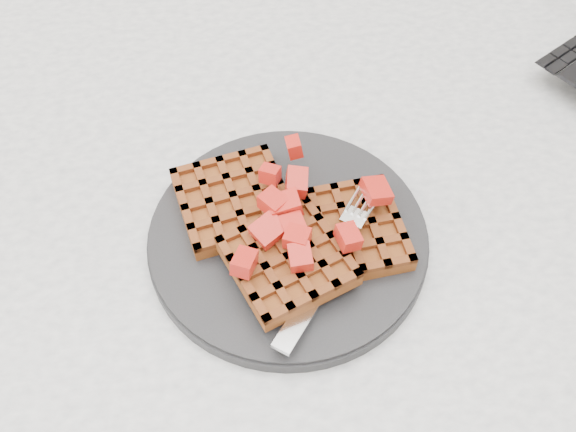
{
  "coord_description": "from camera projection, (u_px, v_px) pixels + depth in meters",
  "views": [
    {
      "loc": [
        -0.09,
        -0.32,
        1.23
      ],
      "look_at": [
        -0.05,
        -0.0,
        0.79
      ],
      "focal_mm": 40.0,
      "sensor_mm": 36.0,
      "label": 1
    }
  ],
  "objects": [
    {
      "name": "plate",
      "position": [
        288.0,
        237.0,
        0.57
      ],
      "size": [
        0.25,
        0.25,
        0.02
      ],
      "primitive_type": "cylinder",
      "color": "black",
      "rests_on": "table"
    },
    {
      "name": "strawberry_pile",
      "position": [
        288.0,
        206.0,
        0.53
      ],
      "size": [
        0.15,
        0.15,
        0.02
      ],
      "primitive_type": null,
      "color": "#A60500",
      "rests_on": "waffles"
    },
    {
      "name": "fork",
      "position": [
        336.0,
        258.0,
        0.54
      ],
      "size": [
        0.12,
        0.16,
        0.02
      ],
      "primitive_type": null,
      "rotation": [
        0.0,
        0.0,
        -0.62
      ],
      "color": "silver",
      "rests_on": "plate"
    },
    {
      "name": "waffles",
      "position": [
        289.0,
        228.0,
        0.55
      ],
      "size": [
        0.2,
        0.19,
        0.03
      ],
      "color": "brown",
      "rests_on": "plate"
    },
    {
      "name": "table",
      "position": [
        337.0,
        297.0,
        0.67
      ],
      "size": [
        1.2,
        0.8,
        0.75
      ],
      "color": "silver",
      "rests_on": "ground"
    }
  ]
}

